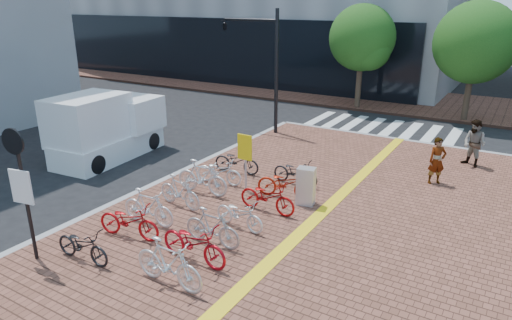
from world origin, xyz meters
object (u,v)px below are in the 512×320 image
Objects in this scene: bike_8 at (194,243)px; utility_box at (306,186)px; bike_1 at (129,221)px; bike_13 at (295,172)px; traffic_light_pole at (252,47)px; bike_7 at (169,263)px; pedestrian_b at (474,143)px; bike_4 at (202,177)px; box_truck at (106,128)px; bike_6 at (237,161)px; bike_11 at (267,197)px; bike_10 at (239,214)px; bike_12 at (285,183)px; bike_5 at (219,171)px; pedestrian_a at (437,161)px; notice_sign at (21,179)px; bike_2 at (148,207)px; yellow_sign at (245,152)px; bike_9 at (212,227)px; bike_0 at (82,245)px; bike_3 at (180,192)px.

utility_box is (0.90, 4.47, 0.09)m from bike_8.
bike_13 is (2.16, 5.72, -0.04)m from bike_1.
bike_13 is 0.30× the size of traffic_light_pole.
bike_7 is 1.03× the size of pedestrian_b.
box_truck is at bearing 75.19° from bike_4.
bike_11 reaches higher than bike_6.
bike_10 is 0.88× the size of bike_12.
bike_4 is 1.11× the size of bike_5.
bike_1 is at bearing 175.36° from bike_5.
bike_5 is at bearing -108.65° from pedestrian_b.
bike_6 is 7.25m from bike_7.
bike_1 is 2.27m from bike_8.
bike_5 is 0.88× the size of bike_8.
notice_sign reaches higher than pedestrian_a.
utility_box is at bearing -33.65° from bike_11.
bike_2 is 1.01× the size of bike_5.
bike_10 is 2.82m from yellow_sign.
bike_9 is at bearing -71.24° from yellow_sign.
pedestrian_b reaches higher than bike_9.
bike_5 is 5.86m from box_truck.
bike_0 is at bearing -45.88° from box_truck.
bike_7 reaches higher than bike_13.
bike_1 is at bearing 174.62° from bike_6.
bike_5 is 9.83m from pedestrian_b.
bike_3 is 6.39m from box_truck.
bike_9 reaches higher than bike_5.
bike_3 is 0.87× the size of bike_8.
bike_3 is 10.04m from traffic_light_pole.
bike_13 is 0.86× the size of yellow_sign.
pedestrian_a is at bearing -29.70° from bike_9.
pedestrian_b is (7.30, 7.53, 0.34)m from bike_4.
bike_7 is 1.01× the size of bike_11.
bike_0 is 0.49× the size of notice_sign.
bike_7 is at bearing -97.71° from utility_box.
bike_13 is 1.03× the size of pedestrian_a.
bike_4 is 1.02× the size of bike_7.
bike_12 is at bearing 171.70° from utility_box.
pedestrian_a is (6.32, 8.34, 0.34)m from bike_1.
notice_sign reaches higher than yellow_sign.
box_truck is (-5.87, 1.24, 0.56)m from bike_4.
bike_7 reaches higher than bike_5.
yellow_sign reaches higher than bike_7.
bike_7 is 4.05m from notice_sign.
bike_6 is (-0.13, 3.40, -0.04)m from bike_3.
pedestrian_b reaches higher than utility_box.
pedestrian_b is at bearing -33.11° from bike_0.
yellow_sign is 0.58× the size of notice_sign.
yellow_sign is at bearing -178.38° from pedestrian_a.
bike_2 is at bearing 88.91° from bike_9.
bike_3 reaches higher than bike_1.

